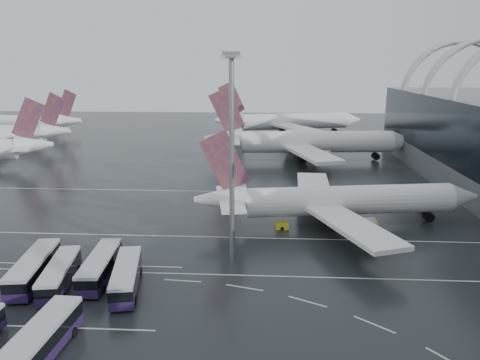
# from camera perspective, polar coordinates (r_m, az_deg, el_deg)

# --- Properties ---
(ground) EXTENTS (420.00, 420.00, 0.00)m
(ground) POSITION_cam_1_polar(r_m,az_deg,el_deg) (66.21, 1.64, -10.82)
(ground) COLOR black
(ground) RESTS_ON ground
(lane_marking_near) EXTENTS (120.00, 0.25, 0.01)m
(lane_marking_near) POSITION_cam_1_polar(r_m,az_deg,el_deg) (64.40, 1.58, -11.56)
(lane_marking_near) COLOR silver
(lane_marking_near) RESTS_ON ground
(lane_marking_mid) EXTENTS (120.00, 0.25, 0.01)m
(lane_marking_mid) POSITION_cam_1_polar(r_m,az_deg,el_deg) (77.25, 1.92, -7.06)
(lane_marking_mid) COLOR silver
(lane_marking_mid) RESTS_ON ground
(lane_marking_far) EXTENTS (120.00, 0.25, 0.01)m
(lane_marking_far) POSITION_cam_1_polar(r_m,az_deg,el_deg) (103.85, 2.34, -1.48)
(lane_marking_far) COLOR silver
(lane_marking_far) RESTS_ON ground
(bus_bay_line_south) EXTENTS (28.00, 0.25, 0.01)m
(bus_bay_line_south) POSITION_cam_1_polar(r_m,az_deg,el_deg) (58.12, -24.36, -15.95)
(bus_bay_line_south) COLOR silver
(bus_bay_line_south) RESTS_ON ground
(bus_bay_line_north) EXTENTS (28.00, 0.25, 0.01)m
(bus_bay_line_north) POSITION_cam_1_polar(r_m,az_deg,el_deg) (71.01, -18.41, -9.79)
(bus_bay_line_north) COLOR silver
(bus_bay_line_north) RESTS_ON ground
(airliner_main) EXTENTS (50.99, 44.22, 17.29)m
(airliner_main) POSITION_cam_1_polar(r_m,az_deg,el_deg) (83.54, 11.50, -2.57)
(airliner_main) COLOR white
(airliner_main) RESTS_ON ground
(airliner_gate_b) EXTENTS (61.43, 55.05, 21.32)m
(airliner_gate_b) POSITION_cam_1_polar(r_m,az_deg,el_deg) (137.79, 8.04, 4.55)
(airliner_gate_b) COLOR white
(airliner_gate_b) RESTS_ON ground
(airliner_gate_c) EXTENTS (59.01, 53.62, 21.26)m
(airliner_gate_c) POSITION_cam_1_polar(r_m,az_deg,el_deg) (185.83, 5.76, 7.07)
(airliner_gate_c) COLOR white
(airliner_gate_c) RESTS_ON ground
(jet_remote_mid) EXTENTS (42.78, 34.47, 18.63)m
(jet_remote_mid) POSITION_cam_1_polar(r_m,az_deg,el_deg) (175.83, -25.91, 5.16)
(jet_remote_mid) COLOR white
(jet_remote_mid) RESTS_ON ground
(jet_remote_far) EXTENTS (41.36, 33.39, 17.99)m
(jet_remote_far) POSITION_cam_1_polar(r_m,az_deg,el_deg) (205.63, -23.62, 6.45)
(jet_remote_far) COLOR white
(jet_remote_far) RESTS_ON ground
(bus_row_near_a) EXTENTS (4.83, 13.79, 3.33)m
(bus_row_near_a) POSITION_cam_1_polar(r_m,az_deg,el_deg) (67.80, -23.84, -9.78)
(bus_row_near_a) COLOR #26133B
(bus_row_near_a) RESTS_ON ground
(bus_row_near_b) EXTENTS (4.79, 12.60, 3.03)m
(bus_row_near_b) POSITION_cam_1_polar(r_m,az_deg,el_deg) (65.25, -21.13, -10.61)
(bus_row_near_b) COLOR #26133B
(bus_row_near_b) RESTS_ON ground
(bus_row_near_c) EXTENTS (3.83, 13.02, 3.16)m
(bus_row_near_c) POSITION_cam_1_polar(r_m,az_deg,el_deg) (65.66, -16.68, -10.01)
(bus_row_near_c) COLOR #26133B
(bus_row_near_c) RESTS_ON ground
(bus_row_near_d) EXTENTS (5.18, 13.06, 3.14)m
(bus_row_near_d) POSITION_cam_1_polar(r_m,az_deg,el_deg) (62.04, -13.70, -11.28)
(bus_row_near_d) COLOR #26133B
(bus_row_near_d) RESTS_ON ground
(bus_row_far_c) EXTENTS (3.67, 13.71, 3.35)m
(bus_row_far_c) POSITION_cam_1_polar(r_m,az_deg,el_deg) (51.00, -23.45, -17.91)
(bus_row_far_c) COLOR #26133B
(bus_row_far_c) RESTS_ON ground
(floodlight_mast) EXTENTS (2.25, 2.25, 29.31)m
(floodlight_mast) POSITION_cam_1_polar(r_m,az_deg,el_deg) (63.90, -1.02, 5.59)
(floodlight_mast) COLOR gray
(floodlight_mast) RESTS_ON ground
(gse_cart_belly_a) EXTENTS (1.99, 1.17, 1.08)m
(gse_cart_belly_a) POSITION_cam_1_polar(r_m,az_deg,el_deg) (85.73, 15.86, -5.06)
(gse_cart_belly_a) COLOR yellow
(gse_cart_belly_a) RESTS_ON ground
(gse_cart_belly_b) EXTENTS (2.25, 1.33, 1.23)m
(gse_cart_belly_b) POSITION_cam_1_polar(r_m,az_deg,el_deg) (100.48, 18.05, -2.36)
(gse_cart_belly_b) COLOR slate
(gse_cart_belly_b) RESTS_ON ground
(gse_cart_belly_c) EXTENTS (2.25, 1.33, 1.23)m
(gse_cart_belly_c) POSITION_cam_1_polar(r_m,az_deg,el_deg) (81.42, 5.17, -5.53)
(gse_cart_belly_c) COLOR yellow
(gse_cart_belly_c) RESTS_ON ground
(gse_cart_belly_d) EXTENTS (2.44, 1.44, 1.33)m
(gse_cart_belly_d) POSITION_cam_1_polar(r_m,az_deg,el_deg) (97.03, 21.34, -3.19)
(gse_cart_belly_d) COLOR slate
(gse_cart_belly_d) RESTS_ON ground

